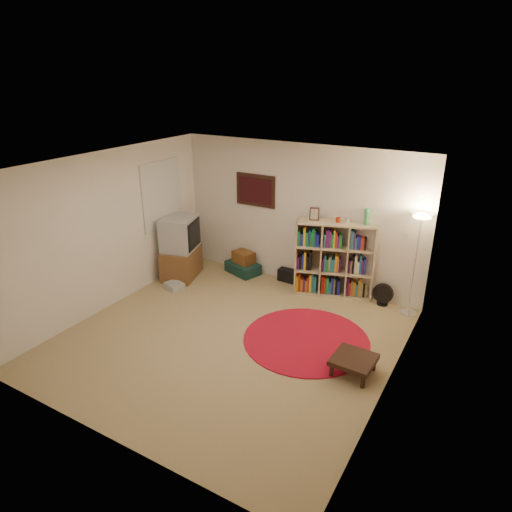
{
  "coord_description": "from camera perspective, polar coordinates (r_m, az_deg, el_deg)",
  "views": [
    {
      "loc": [
        3.16,
        -4.7,
        3.62
      ],
      "look_at": [
        0.1,
        0.6,
        1.1
      ],
      "focal_mm": 32.0,
      "sensor_mm": 36.0,
      "label": 1
    }
  ],
  "objects": [
    {
      "name": "wicker_basket",
      "position": [
        8.63,
        -1.56,
        -0.15
      ],
      "size": [
        0.45,
        0.38,
        0.22
      ],
      "rotation": [
        0.0,
        0.0,
        -0.3
      ],
      "color": "brown",
      "rests_on": "suitcase"
    },
    {
      "name": "suitcase",
      "position": [
        8.7,
        -1.65,
        -1.49
      ],
      "size": [
        0.73,
        0.59,
        0.2
      ],
      "rotation": [
        0.0,
        0.0,
        -0.33
      ],
      "color": "#12322C",
      "rests_on": "ground"
    },
    {
      "name": "tv_stand",
      "position": [
        8.5,
        -9.38,
        0.94
      ],
      "size": [
        0.75,
        0.92,
        1.16
      ],
      "rotation": [
        0.0,
        0.0,
        0.29
      ],
      "color": "brown",
      "rests_on": "ground"
    },
    {
      "name": "red_rug",
      "position": [
        6.71,
        6.29,
        -10.33
      ],
      "size": [
        1.81,
        1.81,
        0.02
      ],
      "color": "maroon",
      "rests_on": "ground"
    },
    {
      "name": "floor_lamp",
      "position": [
        7.19,
        19.8,
        2.92
      ],
      "size": [
        0.4,
        0.4,
        1.67
      ],
      "rotation": [
        0.0,
        0.0,
        -0.28
      ],
      "color": "white",
      "rests_on": "ground"
    },
    {
      "name": "side_table",
      "position": [
        6.05,
        12.13,
        -12.62
      ],
      "size": [
        0.54,
        0.54,
        0.24
      ],
      "rotation": [
        0.0,
        0.0,
        -0.04
      ],
      "color": "black",
      "rests_on": "ground"
    },
    {
      "name": "floor_fan",
      "position": [
        7.78,
        15.59,
        -4.64
      ],
      "size": [
        0.34,
        0.18,
        0.38
      ],
      "rotation": [
        0.0,
        0.0,
        -0.03
      ],
      "color": "black",
      "rests_on": "ground"
    },
    {
      "name": "dvd_box",
      "position": [
        8.24,
        -10.18,
        -3.66
      ],
      "size": [
        0.36,
        0.33,
        0.1
      ],
      "rotation": [
        0.0,
        0.0,
        -0.25
      ],
      "color": "#ACADB1",
      "rests_on": "ground"
    },
    {
      "name": "duffel_bag",
      "position": [
        8.42,
        4.08,
        -2.29
      ],
      "size": [
        0.34,
        0.28,
        0.23
      ],
      "rotation": [
        0.0,
        0.0,
        -0.04
      ],
      "color": "black",
      "rests_on": "ground"
    },
    {
      "name": "bookshelf",
      "position": [
        7.81,
        9.6,
        -0.47
      ],
      "size": [
        1.35,
        0.77,
        1.56
      ],
      "rotation": [
        0.0,
        0.0,
        0.32
      ],
      "color": "tan",
      "rests_on": "ground"
    },
    {
      "name": "room",
      "position": [
        6.2,
        -3.78,
        -0.04
      ],
      "size": [
        4.54,
        4.54,
        2.54
      ],
      "color": "#9E885D",
      "rests_on": "ground"
    }
  ]
}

